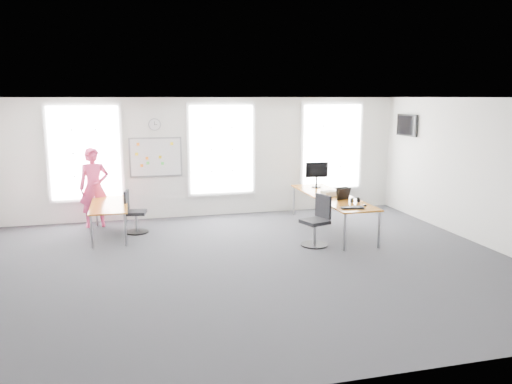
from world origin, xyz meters
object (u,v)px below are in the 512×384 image
object	(u,v)px
desk_right	(332,198)
headphones	(355,200)
keyboard	(352,208)
person	(94,188)
desk_left	(109,207)
chair_right	(317,223)
chair_left	(134,214)
monitor	(317,172)

from	to	relation	value
desk_right	headphones	world-z (taller)	headphones
desk_right	keyboard	world-z (taller)	keyboard
person	headphones	world-z (taller)	person
person	desk_right	bearing A→B (deg)	-22.62
desk_left	chair_right	world-z (taller)	chair_right
desk_right	headphones	xyz separation A→B (m)	(0.20, -0.79, 0.10)
chair_left	monitor	world-z (taller)	monitor
chair_right	monitor	xyz separation A→B (m)	(0.82, 2.17, 0.71)
chair_right	person	distance (m)	5.28
desk_right	chair_left	world-z (taller)	chair_left
chair_left	chair_right	bearing A→B (deg)	-107.66
headphones	monitor	size ratio (longest dim) A/B	0.30
chair_right	chair_left	size ratio (longest dim) A/B	1.08
desk_right	chair_left	xyz separation A→B (m)	(-4.40, 0.85, -0.32)
chair_right	person	size ratio (longest dim) A/B	0.56
headphones	person	bearing A→B (deg)	168.47
keyboard	headphones	xyz separation A→B (m)	(0.31, 0.53, 0.04)
desk_right	chair_left	bearing A→B (deg)	169.03
keyboard	headphones	distance (m)	0.61
desk_right	chair_right	distance (m)	1.34
monitor	person	bearing A→B (deg)	177.59
desk_right	chair_right	size ratio (longest dim) A/B	3.12
desk_right	chair_left	size ratio (longest dim) A/B	3.38
monitor	headphones	bearing A→B (deg)	-82.49
chair_left	person	size ratio (longest dim) A/B	0.52
chair_left	headphones	bearing A→B (deg)	-99.61
desk_left	monitor	size ratio (longest dim) A/B	3.08
keyboard	chair_right	bearing A→B (deg)	171.71
keyboard	desk_right	bearing A→B (deg)	98.54
monitor	chair_right	bearing A→B (deg)	-107.25
chair_right	headphones	xyz separation A→B (m)	(0.96, 0.27, 0.39)
desk_left	monitor	world-z (taller)	monitor
keyboard	headphones	size ratio (longest dim) A/B	2.43
chair_left	keyboard	distance (m)	4.82
desk_left	headphones	size ratio (longest dim) A/B	10.20
headphones	chair_right	bearing A→B (deg)	-151.66
chair_left	keyboard	world-z (taller)	chair_left
desk_right	person	world-z (taller)	person
headphones	chair_left	bearing A→B (deg)	172.92
desk_left	chair_right	bearing A→B (deg)	-23.70
chair_left	person	bearing A→B (deg)	57.16
keyboard	headphones	bearing A→B (deg)	73.12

